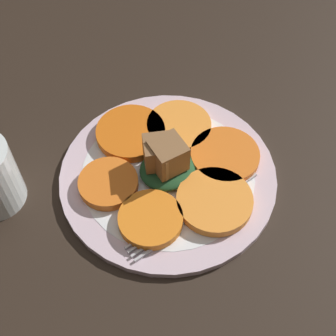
% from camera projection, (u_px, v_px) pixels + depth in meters
% --- Properties ---
extents(table_slab, '(1.20, 1.20, 0.02)m').
position_uv_depth(table_slab, '(168.00, 181.00, 0.64)').
color(table_slab, black).
rests_on(table_slab, ground).
extents(plate, '(0.29, 0.29, 0.01)m').
position_uv_depth(plate, '(168.00, 175.00, 0.63)').
color(plate, silver).
rests_on(plate, table_slab).
extents(carrot_slice_0, '(0.10, 0.10, 0.01)m').
position_uv_depth(carrot_slice_0, '(214.00, 201.00, 0.59)').
color(carrot_slice_0, orange).
rests_on(carrot_slice_0, plate).
extents(carrot_slice_1, '(0.09, 0.09, 0.01)m').
position_uv_depth(carrot_slice_1, '(225.00, 156.00, 0.63)').
color(carrot_slice_1, orange).
rests_on(carrot_slice_1, plate).
extents(carrot_slice_2, '(0.09, 0.09, 0.01)m').
position_uv_depth(carrot_slice_2, '(179.00, 126.00, 0.66)').
color(carrot_slice_2, orange).
rests_on(carrot_slice_2, plate).
extents(carrot_slice_3, '(0.10, 0.10, 0.01)m').
position_uv_depth(carrot_slice_3, '(131.00, 133.00, 0.66)').
color(carrot_slice_3, '#D56013').
rests_on(carrot_slice_3, plate).
extents(carrot_slice_4, '(0.08, 0.08, 0.01)m').
position_uv_depth(carrot_slice_4, '(108.00, 183.00, 0.61)').
color(carrot_slice_4, orange).
rests_on(carrot_slice_4, plate).
extents(carrot_slice_5, '(0.08, 0.08, 0.01)m').
position_uv_depth(carrot_slice_5, '(151.00, 219.00, 0.57)').
color(carrot_slice_5, orange).
rests_on(carrot_slice_5, plate).
extents(center_pile, '(0.08, 0.07, 0.06)m').
position_uv_depth(center_pile, '(166.00, 159.00, 0.60)').
color(center_pile, '#1E4723').
rests_on(center_pile, plate).
extents(fork, '(0.20, 0.05, 0.00)m').
position_uv_depth(fork, '(192.00, 213.00, 0.58)').
color(fork, '#B2B2B7').
rests_on(fork, plate).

